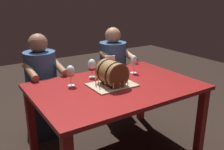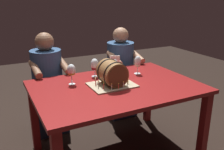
# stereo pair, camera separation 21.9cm
# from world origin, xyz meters

# --- Properties ---
(dining_table) EXTENTS (1.48, 1.01, 0.73)m
(dining_table) POSITION_xyz_m (0.00, 0.00, 0.64)
(dining_table) COLOR maroon
(dining_table) RESTS_ON ground
(barrel_cake) EXTENTS (0.40, 0.30, 0.24)m
(barrel_cake) POSITION_xyz_m (-0.04, 0.01, 0.84)
(barrel_cake) COLOR tan
(barrel_cake) RESTS_ON dining_table
(wine_glass_white) EXTENTS (0.07, 0.07, 0.19)m
(wine_glass_white) POSITION_xyz_m (0.35, 0.20, 0.85)
(wine_glass_white) COLOR white
(wine_glass_white) RESTS_ON dining_table
(wine_glass_amber) EXTENTS (0.07, 0.07, 0.19)m
(wine_glass_amber) POSITION_xyz_m (-0.35, 0.20, 0.86)
(wine_glass_amber) COLOR white
(wine_glass_amber) RESTS_ON dining_table
(wine_glass_red) EXTENTS (0.08, 0.08, 0.19)m
(wine_glass_red) POSITION_xyz_m (-0.08, 0.31, 0.85)
(wine_glass_red) COLOR white
(wine_glass_red) RESTS_ON dining_table
(wine_glass_empty) EXTENTS (0.07, 0.07, 0.16)m
(wine_glass_empty) POSITION_xyz_m (0.12, 0.27, 0.84)
(wine_glass_empty) COLOR white
(wine_glass_empty) RESTS_ON dining_table
(menu_card) EXTENTS (0.11, 0.05, 0.16)m
(menu_card) POSITION_xyz_m (0.20, 0.42, 0.81)
(menu_card) COLOR silver
(menu_card) RESTS_ON dining_table
(person_seated_left) EXTENTS (0.38, 0.47, 1.14)m
(person_seated_left) POSITION_xyz_m (-0.45, 0.75, 0.52)
(person_seated_left) COLOR #1B2D46
(person_seated_left) RESTS_ON ground
(person_seated_right) EXTENTS (0.38, 0.47, 1.14)m
(person_seated_right) POSITION_xyz_m (0.45, 0.75, 0.52)
(person_seated_right) COLOR #1B2D46
(person_seated_right) RESTS_ON ground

